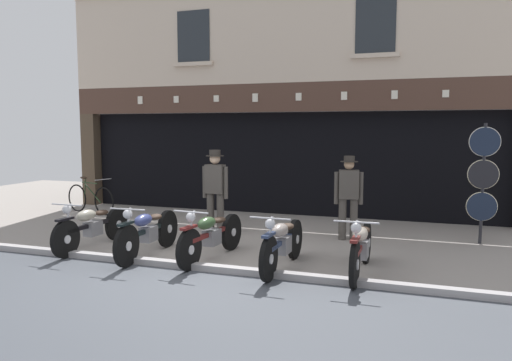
# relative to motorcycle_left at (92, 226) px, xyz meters

# --- Properties ---
(ground) EXTENTS (23.72, 22.00, 0.18)m
(ground) POSITION_rel_motorcycle_left_xyz_m (2.23, -1.65, -0.47)
(ground) COLOR gray
(shop_facade) EXTENTS (12.02, 4.42, 5.96)m
(shop_facade) POSITION_rel_motorcycle_left_xyz_m (2.23, 6.36, 1.23)
(shop_facade) COLOR black
(shop_facade) RESTS_ON ground
(motorcycle_left) EXTENTS (0.62, 2.07, 0.92)m
(motorcycle_left) POSITION_rel_motorcycle_left_xyz_m (0.00, 0.00, 0.00)
(motorcycle_left) COLOR black
(motorcycle_left) RESTS_ON ground
(motorcycle_center_left) EXTENTS (0.62, 2.09, 0.94)m
(motorcycle_center_left) POSITION_rel_motorcycle_left_xyz_m (1.24, -0.13, 0.01)
(motorcycle_center_left) COLOR black
(motorcycle_center_left) RESTS_ON ground
(motorcycle_center) EXTENTS (0.62, 2.07, 0.92)m
(motorcycle_center) POSITION_rel_motorcycle_left_xyz_m (2.36, 0.02, 0.00)
(motorcycle_center) COLOR black
(motorcycle_center) RESTS_ON ground
(motorcycle_center_right) EXTENTS (0.62, 2.01, 0.93)m
(motorcycle_center_right) POSITION_rel_motorcycle_left_xyz_m (3.64, -0.14, 0.00)
(motorcycle_center_right) COLOR black
(motorcycle_center_right) RESTS_ON ground
(motorcycle_right) EXTENTS (0.62, 2.03, 0.93)m
(motorcycle_right) POSITION_rel_motorcycle_left_xyz_m (4.83, -0.03, 0.00)
(motorcycle_right) COLOR black
(motorcycle_right) RESTS_ON ground
(salesman_left) EXTENTS (0.56, 0.37, 1.76)m
(salesman_left) POSITION_rel_motorcycle_left_xyz_m (1.67, 1.76, 0.56)
(salesman_left) COLOR #47423D
(salesman_left) RESTS_ON ground
(shopkeeper_center) EXTENTS (0.55, 0.34, 1.66)m
(shopkeeper_center) POSITION_rel_motorcycle_left_xyz_m (4.30, 2.24, 0.49)
(shopkeeper_center) COLOR #47423D
(shopkeeper_center) RESTS_ON ground
(tyre_sign_pole) EXTENTS (0.56, 0.06, 2.29)m
(tyre_sign_pole) POSITION_rel_motorcycle_left_xyz_m (6.74, 2.72, 0.88)
(tyre_sign_pole) COLOR #232328
(tyre_sign_pole) RESTS_ON ground
(advert_board_near) EXTENTS (0.84, 0.03, 0.94)m
(advert_board_near) POSITION_rel_motorcycle_left_xyz_m (0.32, 4.73, 1.24)
(advert_board_near) COLOR beige
(leaning_bicycle) EXTENTS (1.76, 0.64, 0.96)m
(leaning_bicycle) POSITION_rel_motorcycle_left_xyz_m (-2.49, 3.18, -0.04)
(leaning_bicycle) COLOR black
(leaning_bicycle) RESTS_ON ground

